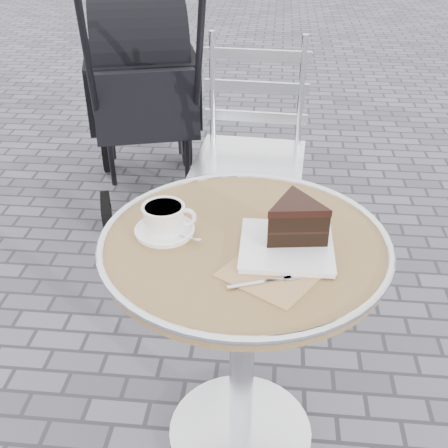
# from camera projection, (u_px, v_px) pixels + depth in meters

# --- Properties ---
(ground) EXTENTS (80.00, 80.00, 0.00)m
(ground) POSITION_uv_depth(u_px,v_px,m) (240.00, 435.00, 1.76)
(ground) COLOR slate
(ground) RESTS_ON ground
(cafe_table) EXTENTS (0.72, 0.72, 0.74)m
(cafe_table) POSITION_uv_depth(u_px,v_px,m) (243.00, 293.00, 1.46)
(cafe_table) COLOR silver
(cafe_table) RESTS_ON ground
(cappuccino_set) EXTENTS (0.17, 0.15, 0.07)m
(cappuccino_set) POSITION_uv_depth(u_px,v_px,m) (165.00, 221.00, 1.38)
(cappuccino_set) COLOR white
(cappuccino_set) RESTS_ON cafe_table
(cake_plate_set) EXTENTS (0.29, 0.36, 0.12)m
(cake_plate_set) POSITION_uv_depth(u_px,v_px,m) (294.00, 227.00, 1.32)
(cake_plate_set) COLOR #A67D5B
(cake_plate_set) RESTS_ON cafe_table
(bistro_chair) EXTENTS (0.46, 0.46, 0.97)m
(bistro_chair) POSITION_uv_depth(u_px,v_px,m) (253.00, 129.00, 2.33)
(bistro_chair) COLOR silver
(bistro_chair) RESTS_ON ground
(baby_stroller) EXTENTS (0.78, 1.20, 1.16)m
(baby_stroller) POSITION_uv_depth(u_px,v_px,m) (144.00, 98.00, 2.89)
(baby_stroller) COLOR black
(baby_stroller) RESTS_ON ground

